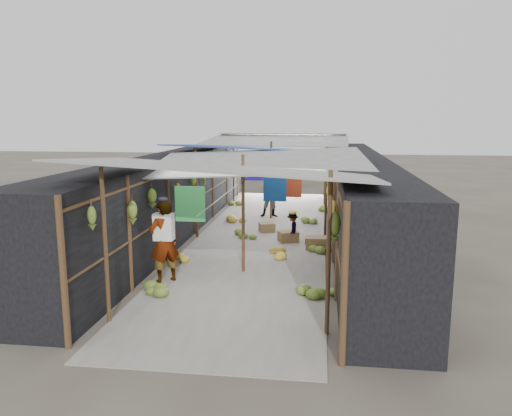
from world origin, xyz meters
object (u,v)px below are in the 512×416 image
at_px(vendor_seated, 292,228).
at_px(vendor_elderly, 164,242).
at_px(crate_near, 288,237).
at_px(shopper_blue, 272,194).
at_px(black_basin, 316,242).

bearing_deg(vendor_seated, vendor_elderly, -33.40).
xyz_separation_m(crate_near, shopper_blue, (-0.80, 3.44, 0.65)).
bearing_deg(vendor_elderly, crate_near, -161.39).
bearing_deg(crate_near, vendor_elderly, -144.38).
bearing_deg(black_basin, shopper_blue, 113.04).
bearing_deg(shopper_blue, vendor_elderly, -108.36).
bearing_deg(vendor_seated, shopper_blue, -164.85).
height_order(shopper_blue, vendor_seated, shopper_blue).
bearing_deg(black_basin, vendor_elderly, -131.77).
xyz_separation_m(black_basin, vendor_elderly, (-3.07, -3.44, 0.77)).
bearing_deg(shopper_blue, black_basin, -73.40).
distance_m(vendor_elderly, vendor_seated, 4.37).
xyz_separation_m(vendor_elderly, shopper_blue, (1.50, 7.13, -0.06)).
xyz_separation_m(crate_near, vendor_elderly, (-2.31, -3.69, 0.71)).
distance_m(black_basin, vendor_seated, 0.75).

